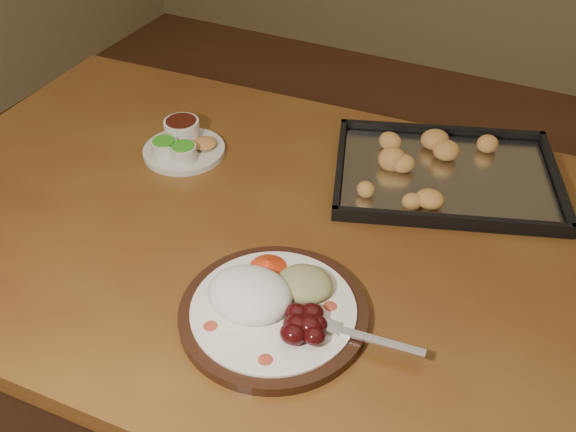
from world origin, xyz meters
The scene contains 5 objects.
ground centered at (0.00, 0.00, 0.00)m, with size 4.00×4.00×0.00m, color brown.
dining_table centered at (-0.07, -0.28, 0.65)m, with size 1.54×0.97×0.75m.
dinner_plate centered at (0.00, -0.47, 0.77)m, with size 0.38×0.29×0.07m.
condiment_saucer centered at (-0.37, -0.15, 0.77)m, with size 0.17×0.17×0.06m.
baking_tray centered at (0.14, -0.01, 0.76)m, with size 0.51×0.44×0.04m.
Camera 1 is at (0.31, -1.06, 1.49)m, focal length 40.00 mm.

